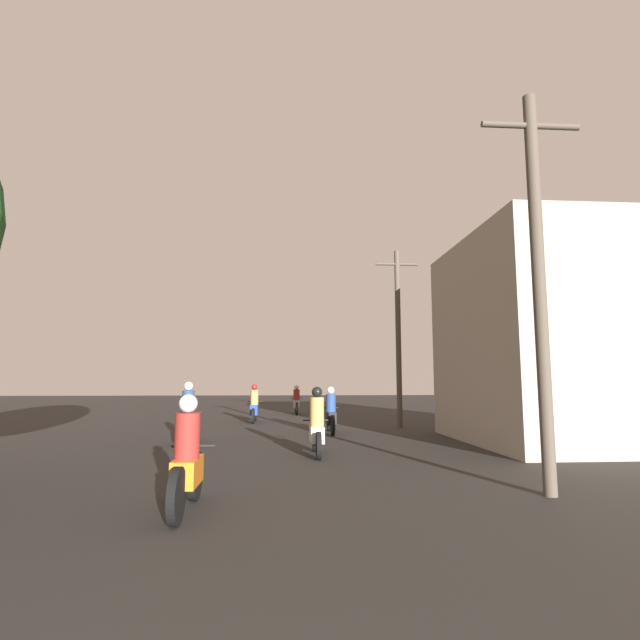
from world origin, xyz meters
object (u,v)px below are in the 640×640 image
motorcycle_orange (187,464)px  motorcycle_blue (254,407)px  motorcycle_green (188,419)px  motorcycle_black (331,415)px  building_right_near (569,340)px  utility_pole_near (539,276)px  motorcycle_white (317,428)px  utility_pole_far (398,333)px  motorcycle_silver (296,402)px

motorcycle_orange → motorcycle_blue: 14.17m
motorcycle_green → motorcycle_black: 4.76m
building_right_near → utility_pole_near: 7.27m
motorcycle_orange → motorcycle_green: 7.29m
motorcycle_white → motorcycle_blue: bearing=110.4°
motorcycle_orange → utility_pole_near: size_ratio=0.31×
motorcycle_orange → motorcycle_black: size_ratio=0.92×
motorcycle_black → building_right_near: bearing=-30.0°
motorcycle_orange → building_right_near: 11.49m
motorcycle_white → utility_pole_far: utility_pole_far is taller
motorcycle_white → building_right_near: size_ratio=0.31×
motorcycle_white → building_right_near: building_right_near is taller
motorcycle_white → utility_pole_far: bearing=71.2°
motorcycle_white → motorcycle_green: size_ratio=0.95×
motorcycle_silver → utility_pole_far: size_ratio=0.32×
motorcycle_green → building_right_near: bearing=-12.8°
motorcycle_white → motorcycle_blue: motorcycle_blue is taller
motorcycle_green → motorcycle_silver: motorcycle_green is taller
building_right_near → motorcycle_black: bearing=154.9°
motorcycle_green → motorcycle_black: motorcycle_green is taller
motorcycle_white → motorcycle_silver: (-0.12, 14.32, -0.01)m
building_right_near → utility_pole_near: utility_pole_near is taller
motorcycle_blue → building_right_near: size_ratio=0.33×
motorcycle_blue → building_right_near: (9.13, -7.57, 2.20)m
motorcycle_black → motorcycle_silver: motorcycle_silver is taller
motorcycle_orange → motorcycle_black: (2.75, 9.59, -0.01)m
motorcycle_white → motorcycle_orange: bearing=-104.0°
motorcycle_orange → utility_pole_near: utility_pole_near is taller
motorcycle_green → building_right_near: 10.73m
building_right_near → utility_pole_near: (-4.01, -6.05, 0.45)m
motorcycle_orange → motorcycle_green: size_ratio=0.96×
motorcycle_silver → utility_pole_far: bearing=-71.4°
motorcycle_white → building_right_near: 7.71m
motorcycle_orange → motorcycle_white: motorcycle_white is taller
motorcycle_black → motorcycle_orange: bearing=-110.9°
motorcycle_white → motorcycle_green: 4.10m
utility_pole_near → utility_pole_far: utility_pole_far is taller
utility_pole_far → motorcycle_green: bearing=-147.8°
utility_pole_far → utility_pole_near: bearing=-91.7°
motorcycle_black → building_right_near: size_ratio=0.34×
motorcycle_orange → utility_pole_far: (5.45, 11.44, 2.83)m
motorcycle_orange → motorcycle_black: motorcycle_orange is taller
utility_pole_near → utility_pole_far: size_ratio=0.95×
motorcycle_silver → motorcycle_orange: bearing=-102.1°
motorcycle_blue → utility_pole_near: 14.79m
motorcycle_green → motorcycle_blue: bearing=69.2°
motorcycle_green → motorcycle_black: bearing=21.0°
motorcycle_green → building_right_near: building_right_near is taller
motorcycle_silver → utility_pole_far: utility_pole_far is taller
motorcycle_black → motorcycle_silver: 9.54m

